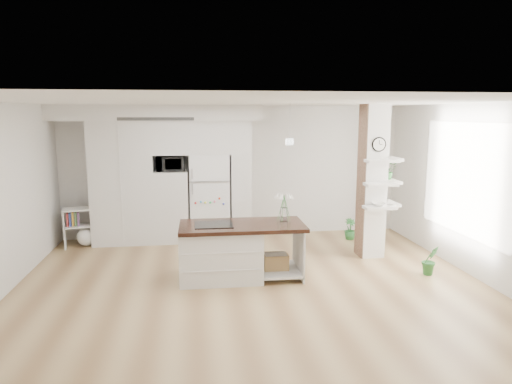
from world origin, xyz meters
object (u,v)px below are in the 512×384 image
refrigerator (209,197)px  kitchen_island (228,250)px  floor_plant_a (430,260)px  bookshelf (83,230)px

refrigerator → kitchen_island: 2.36m
kitchen_island → floor_plant_a: (3.19, -0.28, -0.21)m
floor_plant_a → bookshelf: bearing=157.5°
kitchen_island → bookshelf: size_ratio=2.56×
refrigerator → floor_plant_a: refrigerator is taller
kitchen_island → bookshelf: kitchen_island is taller
refrigerator → kitchen_island: bearing=-85.1°
refrigerator → floor_plant_a: (3.39, -2.59, -0.64)m
bookshelf → refrigerator: bearing=-7.8°
refrigerator → floor_plant_a: 4.31m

